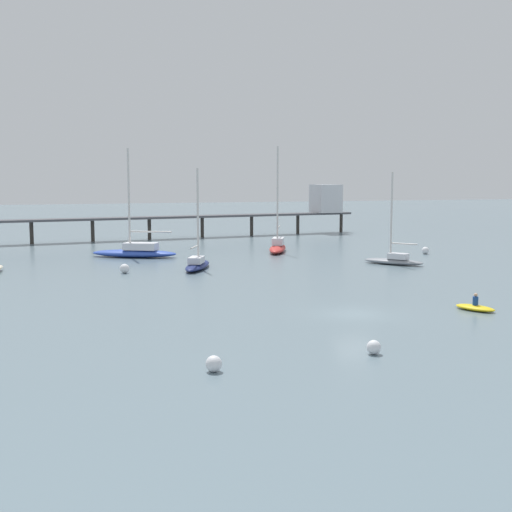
% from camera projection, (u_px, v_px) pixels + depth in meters
% --- Properties ---
extents(ground_plane, '(400.00, 400.00, 0.00)m').
position_uv_depth(ground_plane, '(354.00, 314.00, 40.97)').
color(ground_plane, slate).
extents(pier, '(57.51, 9.22, 7.67)m').
position_uv_depth(pier, '(264.00, 207.00, 99.03)').
color(pier, '#4C4C51').
rests_on(pier, ground_plane).
extents(sailboat_blue, '(9.66, 6.69, 11.80)m').
position_uv_depth(sailboat_blue, '(135.00, 251.00, 70.94)').
color(sailboat_blue, '#2D4CB7').
rests_on(sailboat_blue, ground_plane).
extents(sailboat_navy, '(4.61, 7.21, 9.50)m').
position_uv_depth(sailboat_navy, '(197.00, 263.00, 61.51)').
color(sailboat_navy, navy).
rests_on(sailboat_navy, ground_plane).
extents(sailboat_gray, '(5.19, 5.90, 9.17)m').
position_uv_depth(sailboat_gray, '(394.00, 259.00, 64.84)').
color(sailboat_gray, gray).
rests_on(sailboat_gray, ground_plane).
extents(sailboat_red, '(4.97, 7.90, 12.24)m').
position_uv_depth(sailboat_red, '(278.00, 245.00, 76.17)').
color(sailboat_red, red).
rests_on(sailboat_red, ground_plane).
extents(dinghy_yellow, '(2.19, 2.94, 1.14)m').
position_uv_depth(dinghy_yellow, '(475.00, 307.00, 42.08)').
color(dinghy_yellow, yellow).
rests_on(dinghy_yellow, ground_plane).
extents(mooring_buoy_far, '(0.73, 0.73, 0.73)m').
position_uv_depth(mooring_buoy_far, '(214.00, 364.00, 28.59)').
color(mooring_buoy_far, silver).
rests_on(mooring_buoy_far, ground_plane).
extents(mooring_buoy_mid, '(0.85, 0.85, 0.85)m').
position_uv_depth(mooring_buoy_mid, '(125.00, 269.00, 58.81)').
color(mooring_buoy_mid, silver).
rests_on(mooring_buoy_mid, ground_plane).
extents(mooring_buoy_inner, '(0.82, 0.82, 0.82)m').
position_uv_depth(mooring_buoy_inner, '(425.00, 250.00, 74.04)').
color(mooring_buoy_inner, silver).
rests_on(mooring_buoy_inner, ground_plane).
extents(mooring_buoy_near, '(0.70, 0.70, 0.70)m').
position_uv_depth(mooring_buoy_near, '(374.00, 347.00, 31.47)').
color(mooring_buoy_near, silver).
rests_on(mooring_buoy_near, ground_plane).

